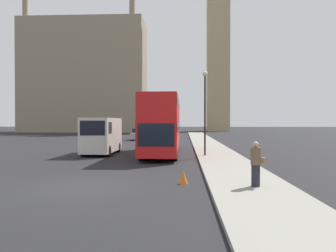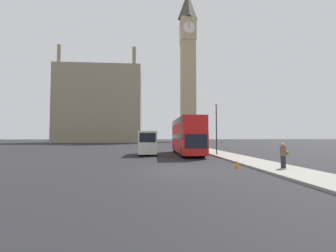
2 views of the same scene
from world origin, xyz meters
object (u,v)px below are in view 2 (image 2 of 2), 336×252
at_px(red_double_decker_bus, 187,135).
at_px(pedestrian, 283,155).
at_px(clock_tower, 188,64).
at_px(street_lamp, 216,120).
at_px(parked_sedan, 150,143).
at_px(white_van, 148,142).

distance_m(red_double_decker_bus, pedestrian, 13.62).
relative_size(clock_tower, street_lamp, 10.60).
distance_m(clock_tower, pedestrian, 82.57).
bearing_deg(parked_sedan, clock_tower, 70.70).
height_order(red_double_decker_bus, white_van, red_double_decker_bus).
relative_size(white_van, pedestrian, 3.22).
relative_size(clock_tower, parked_sedan, 14.81).
bearing_deg(clock_tower, white_van, -103.69).
bearing_deg(street_lamp, red_double_decker_bus, 149.64).
bearing_deg(parked_sedan, red_double_decker_bus, -77.27).
xyz_separation_m(clock_tower, white_van, (-15.44, -63.35, -30.61)).
bearing_deg(white_van, pedestrian, -55.14).
height_order(clock_tower, white_van, clock_tower).
distance_m(red_double_decker_bus, parked_sedan, 20.42).
bearing_deg(pedestrian, red_double_decker_bus, 108.38).
bearing_deg(clock_tower, parked_sedan, -109.30).
bearing_deg(pedestrian, street_lamp, 95.93).
distance_m(clock_tower, white_van, 72.03).
distance_m(street_lamp, parked_sedan, 23.21).
xyz_separation_m(pedestrian, parked_sedan, (-8.75, 32.70, -0.26)).
distance_m(clock_tower, red_double_decker_bus, 70.79).
xyz_separation_m(clock_tower, parked_sedan, (-15.24, -43.51, -31.39)).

